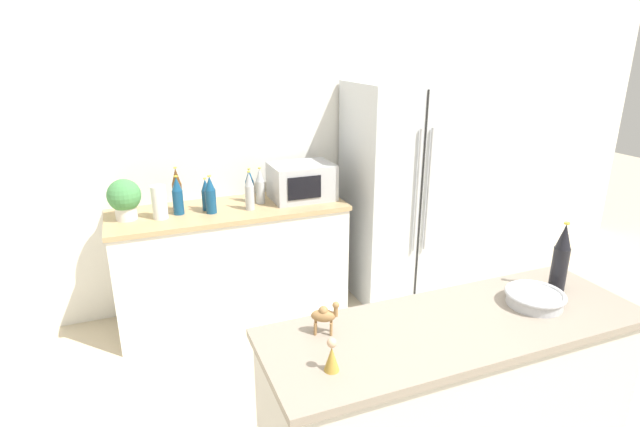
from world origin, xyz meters
TOP-DOWN VIEW (x-y plane):
  - wall_back at (0.00, 2.73)m, footprint 8.00×0.06m
  - back_counter at (-0.38, 2.40)m, footprint 1.75×0.63m
  - refrigerator at (1.05, 2.35)m, footprint 0.83×0.70m
  - bar_counter at (0.14, 0.32)m, footprint 1.66×0.56m
  - potted_plant at (-1.10, 2.41)m, footprint 0.23×0.23m
  - paper_towel_roll at (-0.88, 2.34)m, footprint 0.10×0.10m
  - microwave at (0.21, 2.42)m, footprint 0.48×0.37m
  - back_bottle_0 at (-0.74, 2.39)m, footprint 0.08×0.08m
  - back_bottle_1 at (-0.54, 2.41)m, footprint 0.06×0.06m
  - back_bottle_2 at (-0.19, 2.49)m, footprint 0.07×0.07m
  - back_bottle_3 at (-0.74, 2.48)m, footprint 0.07×0.07m
  - back_bottle_4 at (-0.24, 2.30)m, footprint 0.07×0.07m
  - back_bottle_5 at (-0.52, 2.33)m, footprint 0.08×0.08m
  - back_bottle_6 at (-0.13, 2.42)m, footprint 0.07×0.07m
  - wine_bottle at (0.76, 0.40)m, footprint 0.07×0.07m
  - fruit_bowl at (0.55, 0.32)m, footprint 0.26×0.26m
  - camel_figurine at (-0.40, 0.45)m, footprint 0.11×0.09m
  - wise_man_figurine_blue at (-0.47, 0.22)m, footprint 0.06×0.06m

SIDE VIEW (x-z plane):
  - back_counter at x=-0.38m, z-range 0.00..0.90m
  - bar_counter at x=0.14m, z-range 0.00..0.97m
  - refrigerator at x=1.05m, z-range 0.00..1.79m
  - fruit_bowl at x=0.55m, z-range 0.97..1.04m
  - back_bottle_1 at x=-0.54m, z-range 0.89..1.14m
  - paper_towel_roll at x=-0.88m, z-range 0.90..1.14m
  - back_bottle_2 at x=-0.19m, z-range 0.89..1.16m
  - wise_man_figurine_blue at x=-0.47m, z-range 0.96..1.09m
  - back_bottle_5 at x=-0.52m, z-range 0.89..1.17m
  - back_bottle_6 at x=-0.13m, z-range 0.89..1.17m
  - back_bottle_0 at x=-0.74m, z-range 0.89..1.18m
  - back_bottle_4 at x=-0.24m, z-range 0.89..1.18m
  - microwave at x=0.21m, z-range 0.90..1.18m
  - camel_figurine at x=-0.40m, z-range 0.98..1.12m
  - back_bottle_3 at x=-0.74m, z-range 0.89..1.22m
  - potted_plant at x=-1.10m, z-range 0.91..1.20m
  - wine_bottle at x=0.76m, z-range 0.96..1.30m
  - wall_back at x=0.00m, z-range 0.00..2.55m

